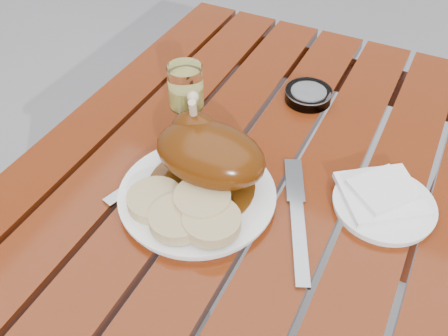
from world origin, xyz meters
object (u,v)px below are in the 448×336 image
Objects in this scene: dinner_plate at (197,196)px; side_plate at (384,205)px; wine_glass at (187,104)px; table at (236,307)px; ashtray at (308,95)px.

side_plate is at bearing 22.94° from dinner_plate.
wine_glass is (-0.09, 0.13, 0.07)m from dinner_plate.
ashtray is at bearing 87.35° from table.
wine_glass is 1.61× the size of ashtray.
wine_glass is at bearing 124.55° from dinner_plate.
table is 4.55× the size of dinner_plate.
wine_glass reaches higher than ashtray.
wine_glass reaches higher than dinner_plate.
dinner_plate reaches higher than table.
dinner_plate reaches higher than side_plate.
wine_glass is (-0.15, 0.09, 0.45)m from table.
table is at bearing 40.68° from dinner_plate.
wine_glass is at bearing 177.81° from side_plate.
table is 0.39m from dinner_plate.
wine_glass is 0.28m from ashtray.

